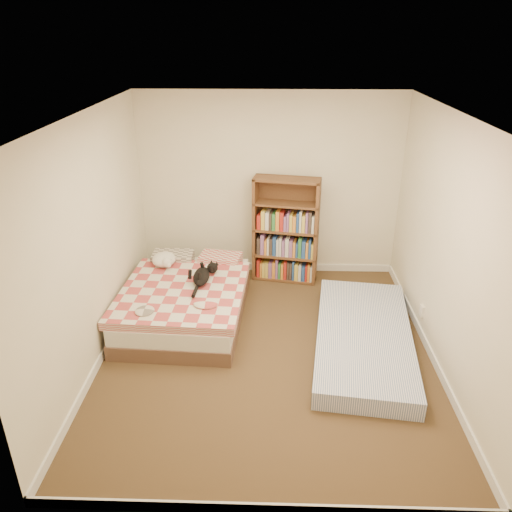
{
  "coord_description": "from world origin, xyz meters",
  "views": [
    {
      "loc": [
        0.02,
        -4.49,
        3.21
      ],
      "look_at": [
        -0.13,
        0.3,
        1.0
      ],
      "focal_mm": 35.0,
      "sensor_mm": 36.0,
      "label": 1
    }
  ],
  "objects_px": {
    "bed": "(186,299)",
    "black_cat": "(202,275)",
    "floor_mattress": "(363,338)",
    "white_dog": "(164,260)",
    "bookshelf": "(285,242)"
  },
  "relations": [
    {
      "from": "bed",
      "to": "black_cat",
      "type": "xyz_separation_m",
      "value": [
        0.2,
        0.05,
        0.3
      ]
    },
    {
      "from": "floor_mattress",
      "to": "white_dog",
      "type": "relative_size",
      "value": 5.68
    },
    {
      "from": "bed",
      "to": "bookshelf",
      "type": "relative_size",
      "value": 1.37
    },
    {
      "from": "floor_mattress",
      "to": "black_cat",
      "type": "xyz_separation_m",
      "value": [
        -1.84,
        0.62,
        0.43
      ]
    },
    {
      "from": "bed",
      "to": "floor_mattress",
      "type": "height_order",
      "value": "bed"
    },
    {
      "from": "floor_mattress",
      "to": "white_dog",
      "type": "xyz_separation_m",
      "value": [
        -2.37,
        1.01,
        0.44
      ]
    },
    {
      "from": "bed",
      "to": "black_cat",
      "type": "distance_m",
      "value": 0.36
    },
    {
      "from": "bookshelf",
      "to": "white_dog",
      "type": "bearing_deg",
      "value": -148.07
    },
    {
      "from": "bed",
      "to": "white_dog",
      "type": "xyz_separation_m",
      "value": [
        -0.33,
        0.44,
        0.31
      ]
    },
    {
      "from": "bed",
      "to": "bookshelf",
      "type": "distance_m",
      "value": 1.63
    },
    {
      "from": "bed",
      "to": "floor_mattress",
      "type": "xyz_separation_m",
      "value": [
        2.04,
        -0.57,
        -0.13
      ]
    },
    {
      "from": "black_cat",
      "to": "bed",
      "type": "bearing_deg",
      "value": -137.31
    },
    {
      "from": "floor_mattress",
      "to": "bed",
      "type": "bearing_deg",
      "value": 171.81
    },
    {
      "from": "bookshelf",
      "to": "floor_mattress",
      "type": "bearing_deg",
      "value": -52.53
    },
    {
      "from": "bookshelf",
      "to": "white_dog",
      "type": "distance_m",
      "value": 1.65
    }
  ]
}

